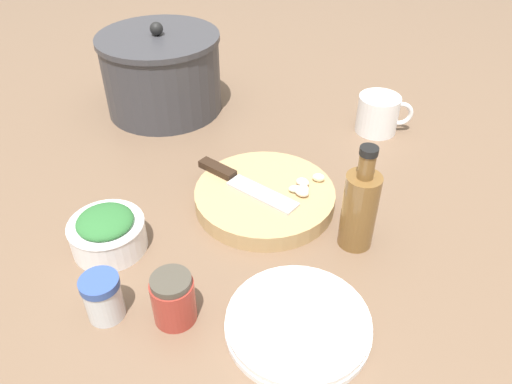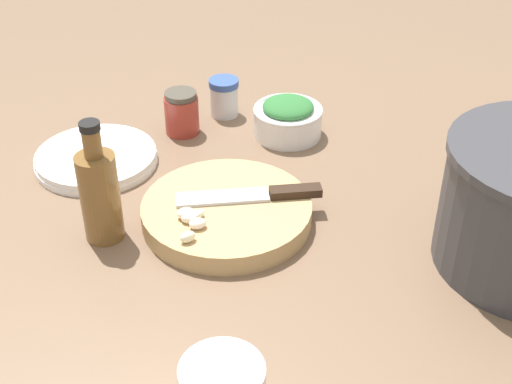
{
  "view_description": "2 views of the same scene",
  "coord_description": "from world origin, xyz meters",
  "px_view_note": "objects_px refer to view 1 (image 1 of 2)",
  "views": [
    {
      "loc": [
        -0.63,
        -0.26,
        0.56
      ],
      "look_at": [
        -0.01,
        -0.02,
        0.05
      ],
      "focal_mm": 35.0,
      "sensor_mm": 36.0,
      "label": 1
    },
    {
      "loc": [
        0.79,
        -0.32,
        0.62
      ],
      "look_at": [
        0.03,
        0.02,
        0.05
      ],
      "focal_mm": 50.0,
      "sensor_mm": 36.0,
      "label": 2
    }
  ],
  "objects_px": {
    "garlic_cloves": "(304,186)",
    "honey_jar": "(173,299)",
    "cutting_board": "(265,197)",
    "spice_jar": "(103,297)",
    "coffee_mug": "(379,114)",
    "herb_bowl": "(107,232)",
    "plate_stack": "(298,324)",
    "chef_knife": "(240,181)",
    "oil_bottle": "(360,208)",
    "stock_pot": "(162,73)"
  },
  "relations": [
    {
      "from": "herb_bowl",
      "to": "garlic_cloves",
      "type": "bearing_deg",
      "value": -49.35
    },
    {
      "from": "oil_bottle",
      "to": "chef_knife",
      "type": "bearing_deg",
      "value": 78.81
    },
    {
      "from": "herb_bowl",
      "to": "honey_jar",
      "type": "distance_m",
      "value": 0.18
    },
    {
      "from": "chef_knife",
      "to": "coffee_mug",
      "type": "xyz_separation_m",
      "value": [
        0.32,
        -0.19,
        0.01
      ]
    },
    {
      "from": "garlic_cloves",
      "to": "herb_bowl",
      "type": "distance_m",
      "value": 0.33
    },
    {
      "from": "cutting_board",
      "to": "chef_knife",
      "type": "bearing_deg",
      "value": 84.31
    },
    {
      "from": "herb_bowl",
      "to": "oil_bottle",
      "type": "bearing_deg",
      "value": -67.0
    },
    {
      "from": "garlic_cloves",
      "to": "stock_pot",
      "type": "height_order",
      "value": "stock_pot"
    },
    {
      "from": "garlic_cloves",
      "to": "stock_pot",
      "type": "distance_m",
      "value": 0.46
    },
    {
      "from": "honey_jar",
      "to": "oil_bottle",
      "type": "xyz_separation_m",
      "value": [
        0.24,
        -0.2,
        0.03
      ]
    },
    {
      "from": "cutting_board",
      "to": "honey_jar",
      "type": "xyz_separation_m",
      "value": [
        -0.28,
        0.03,
        0.02
      ]
    },
    {
      "from": "herb_bowl",
      "to": "oil_bottle",
      "type": "relative_size",
      "value": 0.66
    },
    {
      "from": "plate_stack",
      "to": "oil_bottle",
      "type": "distance_m",
      "value": 0.21
    },
    {
      "from": "honey_jar",
      "to": "garlic_cloves",
      "type": "bearing_deg",
      "value": -16.73
    },
    {
      "from": "garlic_cloves",
      "to": "honey_jar",
      "type": "height_order",
      "value": "honey_jar"
    },
    {
      "from": "garlic_cloves",
      "to": "herb_bowl",
      "type": "xyz_separation_m",
      "value": [
        -0.22,
        0.25,
        -0.01
      ]
    },
    {
      "from": "honey_jar",
      "to": "stock_pot",
      "type": "bearing_deg",
      "value": 30.69
    },
    {
      "from": "plate_stack",
      "to": "oil_bottle",
      "type": "bearing_deg",
      "value": -9.95
    },
    {
      "from": "herb_bowl",
      "to": "plate_stack",
      "type": "relative_size",
      "value": 0.6
    },
    {
      "from": "garlic_cloves",
      "to": "honey_jar",
      "type": "bearing_deg",
      "value": 163.27
    },
    {
      "from": "coffee_mug",
      "to": "chef_knife",
      "type": "bearing_deg",
      "value": 149.91
    },
    {
      "from": "chef_knife",
      "to": "stock_pot",
      "type": "bearing_deg",
      "value": -112.78
    },
    {
      "from": "cutting_board",
      "to": "spice_jar",
      "type": "relative_size",
      "value": 3.56
    },
    {
      "from": "coffee_mug",
      "to": "plate_stack",
      "type": "xyz_separation_m",
      "value": [
        -0.56,
        0.0,
        -0.03
      ]
    },
    {
      "from": "spice_jar",
      "to": "coffee_mug",
      "type": "height_order",
      "value": "coffee_mug"
    },
    {
      "from": "chef_knife",
      "to": "spice_jar",
      "type": "distance_m",
      "value": 0.32
    },
    {
      "from": "cutting_board",
      "to": "oil_bottle",
      "type": "distance_m",
      "value": 0.18
    },
    {
      "from": "garlic_cloves",
      "to": "coffee_mug",
      "type": "height_order",
      "value": "coffee_mug"
    },
    {
      "from": "cutting_board",
      "to": "plate_stack",
      "type": "bearing_deg",
      "value": -149.86
    },
    {
      "from": "chef_knife",
      "to": "honey_jar",
      "type": "bearing_deg",
      "value": 21.33
    },
    {
      "from": "coffee_mug",
      "to": "herb_bowl",
      "type": "bearing_deg",
      "value": 147.53
    },
    {
      "from": "spice_jar",
      "to": "oil_bottle",
      "type": "xyz_separation_m",
      "value": [
        0.27,
        -0.29,
        0.04
      ]
    },
    {
      "from": "garlic_cloves",
      "to": "herb_bowl",
      "type": "height_order",
      "value": "herb_bowl"
    },
    {
      "from": "spice_jar",
      "to": "cutting_board",
      "type": "bearing_deg",
      "value": -21.3
    },
    {
      "from": "cutting_board",
      "to": "spice_jar",
      "type": "height_order",
      "value": "spice_jar"
    },
    {
      "from": "cutting_board",
      "to": "herb_bowl",
      "type": "distance_m",
      "value": 0.27
    },
    {
      "from": "cutting_board",
      "to": "herb_bowl",
      "type": "bearing_deg",
      "value": 134.99
    },
    {
      "from": "herb_bowl",
      "to": "cutting_board",
      "type": "bearing_deg",
      "value": -45.01
    },
    {
      "from": "cutting_board",
      "to": "garlic_cloves",
      "type": "height_order",
      "value": "garlic_cloves"
    },
    {
      "from": "cutting_board",
      "to": "herb_bowl",
      "type": "relative_size",
      "value": 2.05
    },
    {
      "from": "oil_bottle",
      "to": "plate_stack",
      "type": "bearing_deg",
      "value": 170.05
    },
    {
      "from": "herb_bowl",
      "to": "honey_jar",
      "type": "height_order",
      "value": "honey_jar"
    },
    {
      "from": "cutting_board",
      "to": "chef_knife",
      "type": "distance_m",
      "value": 0.05
    },
    {
      "from": "plate_stack",
      "to": "stock_pot",
      "type": "height_order",
      "value": "stock_pot"
    },
    {
      "from": "spice_jar",
      "to": "stock_pot",
      "type": "height_order",
      "value": "stock_pot"
    },
    {
      "from": "coffee_mug",
      "to": "honey_jar",
      "type": "height_order",
      "value": "coffee_mug"
    },
    {
      "from": "honey_jar",
      "to": "oil_bottle",
      "type": "relative_size",
      "value": 0.42
    },
    {
      "from": "chef_knife",
      "to": "spice_jar",
      "type": "xyz_separation_m",
      "value": [
        -0.31,
        0.07,
        -0.0
      ]
    },
    {
      "from": "oil_bottle",
      "to": "stock_pot",
      "type": "relative_size",
      "value": 0.68
    },
    {
      "from": "plate_stack",
      "to": "honey_jar",
      "type": "xyz_separation_m",
      "value": [
        -0.04,
        0.16,
        0.03
      ]
    }
  ]
}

